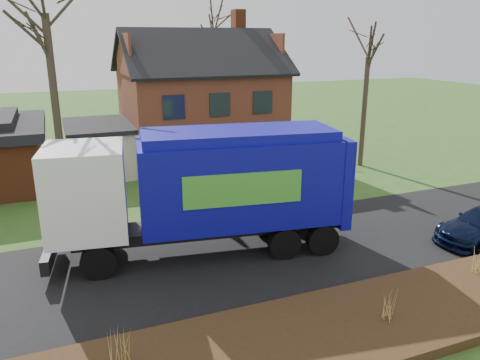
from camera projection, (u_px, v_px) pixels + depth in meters
name	position (u px, v px, depth m)	size (l,w,h in m)	color
ground	(262.00, 252.00, 17.20)	(120.00, 120.00, 0.00)	#31521B
road	(262.00, 252.00, 17.20)	(80.00, 7.00, 0.02)	black
mulch_verge	(345.00, 328.00, 12.46)	(80.00, 3.50, 0.30)	black
main_house	(192.00, 97.00, 28.90)	(12.95, 8.95, 9.26)	beige
garbage_truck	(208.00, 184.00, 16.52)	(10.82, 4.34, 4.51)	black
silver_sedan	(217.00, 193.00, 21.21)	(1.74, 4.98, 1.64)	#A1A4A9
tree_front_east	(370.00, 38.00, 26.67)	(3.34, 3.34, 9.28)	#3F3225
tree_back	(213.00, 13.00, 35.61)	(3.54, 3.54, 11.22)	#423227
grass_clump_west	(119.00, 348.00, 10.64)	(0.38, 0.32, 1.01)	#9B8244
grass_clump_mid	(389.00, 304.00, 12.52)	(0.32, 0.26, 0.88)	tan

